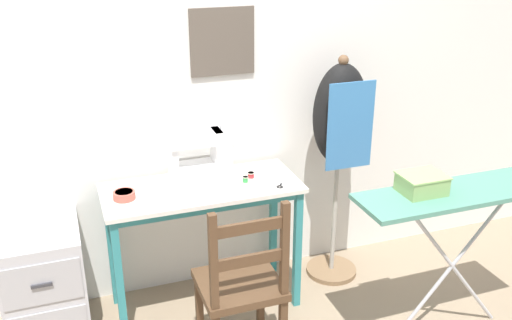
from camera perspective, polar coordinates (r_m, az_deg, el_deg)
The scene contains 12 objects.
wall_back at distance 3.21m, azimuth -7.13°, elevation 7.80°, with size 10.00×0.07×2.55m.
sewing_table at distance 3.15m, azimuth -5.34°, elevation -4.58°, with size 1.07×0.46×0.76m.
sewing_machine at distance 3.18m, azimuth -5.27°, elevation 0.44°, with size 0.35×0.17×0.29m.
fabric_bowl at distance 3.02m, azimuth -13.05°, elevation -3.42°, with size 0.12×0.12×0.04m.
scissors at distance 3.11m, azimuth 2.50°, elevation -2.48°, with size 0.10×0.12×0.01m.
thread_spool_near_machine at distance 3.14m, azimuth -1.08°, elevation -1.97°, with size 0.04×0.04×0.04m.
thread_spool_mid_table at distance 3.19m, azimuth -0.52°, elevation -1.54°, with size 0.04×0.04×0.03m.
wooden_chair at distance 2.85m, azimuth -1.47°, elevation -12.56°, with size 0.40×0.38×0.94m.
filing_cabinet at distance 3.30m, azimuth -20.34°, elevation -11.42°, with size 0.41×0.48×0.63m.
dress_form at distance 3.35m, azimuth 8.39°, elevation 3.41°, with size 0.33×0.32×1.41m.
ironing_board at distance 3.03m, azimuth 19.92°, elevation -3.72°, with size 1.12×0.31×0.87m.
storage_box at distance 2.90m, azimuth 16.25°, elevation -2.27°, with size 0.22×0.18×0.10m.
Camera 1 is at (-0.66, -2.52, 2.07)m, focal length 40.00 mm.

